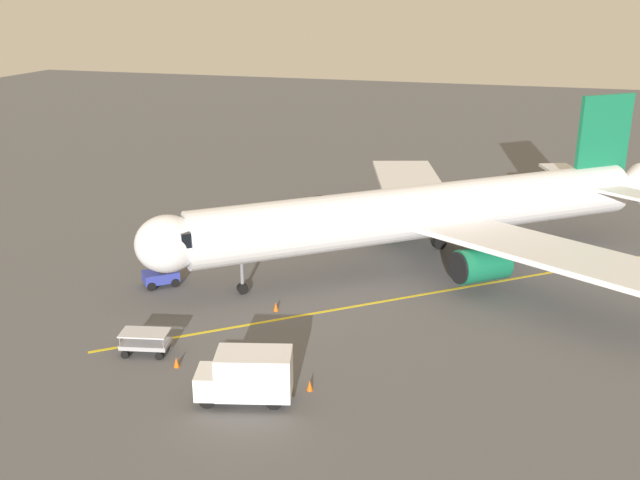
{
  "coord_description": "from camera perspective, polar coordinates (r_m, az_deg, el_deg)",
  "views": [
    {
      "loc": [
        -8.14,
        48.38,
        18.87
      ],
      "look_at": [
        4.77,
        4.59,
        3.0
      ],
      "focal_mm": 40.37,
      "sensor_mm": 36.0,
      "label": 1
    }
  ],
  "objects": [
    {
      "name": "airplane",
      "position": [
        51.57,
        8.55,
        2.2
      ],
      "size": [
        34.1,
        31.92,
        11.5
      ],
      "color": "white",
      "rests_on": "ground"
    },
    {
      "name": "safety_cone_wing_port",
      "position": [
        39.29,
        -11.31,
        -9.48
      ],
      "size": [
        0.32,
        0.32,
        0.55
      ],
      "primitive_type": "cone",
      "color": "#F2590F",
      "rests_on": "ground"
    },
    {
      "name": "box_truck_starboard_side",
      "position": [
        35.28,
        -5.91,
        -10.65
      ],
      "size": [
        4.94,
        3.04,
        2.62
      ],
      "color": "white",
      "rests_on": "ground"
    },
    {
      "name": "apron_lead_in_line",
      "position": [
        47.23,
        6.96,
        -4.52
      ],
      "size": [
        31.39,
        25.17,
        0.01
      ],
      "primitive_type": "cube",
      "rotation": [
        0.0,
        0.0,
        -0.9
      ],
      "color": "yellow",
      "rests_on": "ground"
    },
    {
      "name": "tug_rear_apron",
      "position": [
        64.07,
        -0.1,
        2.7
      ],
      "size": [
        2.57,
        2.74,
        1.5
      ],
      "color": "#2D3899",
      "rests_on": "ground"
    },
    {
      "name": "ground_plane",
      "position": [
        52.56,
        6.42,
        -2.0
      ],
      "size": [
        220.0,
        220.0,
        0.0
      ],
      "primitive_type": "plane",
      "color": "#565659"
    },
    {
      "name": "baggage_cart_near_nose",
      "position": [
        40.89,
        -13.67,
        -7.87
      ],
      "size": [
        2.83,
        1.99,
        1.27
      ],
      "color": "#9E9EA3",
      "rests_on": "ground"
    },
    {
      "name": "safety_cone_nose_left",
      "position": [
        36.51,
        -0.82,
        -11.45
      ],
      "size": [
        0.32,
        0.32,
        0.55
      ],
      "primitive_type": "cone",
      "color": "#F2590F",
      "rests_on": "ground"
    },
    {
      "name": "ground_crew_marshaller",
      "position": [
        56.52,
        -8.23,
        0.41
      ],
      "size": [
        0.42,
        0.47,
        1.71
      ],
      "color": "#23232D",
      "rests_on": "ground"
    },
    {
      "name": "tug_portside",
      "position": [
        49.68,
        -12.46,
        -2.76
      ],
      "size": [
        2.72,
        2.63,
        1.5
      ],
      "color": "#2D3899",
      "rests_on": "ground"
    },
    {
      "name": "safety_cone_nose_right",
      "position": [
        44.96,
        -3.52,
        -5.3
      ],
      "size": [
        0.32,
        0.32,
        0.55
      ],
      "primitive_type": "cone",
      "color": "#F2590F",
      "rests_on": "ground"
    }
  ]
}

